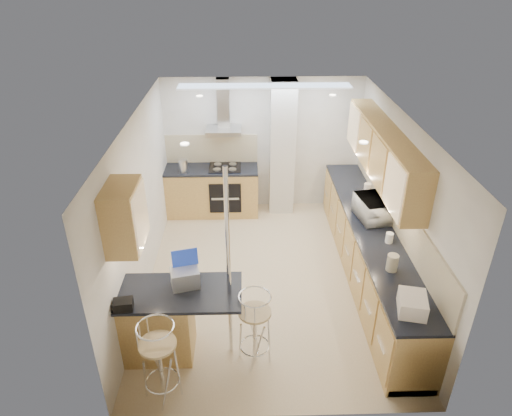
{
  "coord_description": "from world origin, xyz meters",
  "views": [
    {
      "loc": [
        -0.33,
        -5.59,
        4.3
      ],
      "look_at": [
        -0.18,
        0.2,
        1.12
      ],
      "focal_mm": 32.0,
      "sensor_mm": 36.0,
      "label": 1
    }
  ],
  "objects_px": {
    "laptop": "(185,278)",
    "microwave": "(373,209)",
    "bar_stool_end": "(255,329)",
    "bread_bin": "(412,304)",
    "bar_stool_near": "(160,362)"
  },
  "relations": [
    {
      "from": "microwave",
      "to": "bar_stool_end",
      "type": "xyz_separation_m",
      "value": [
        -1.77,
        -1.8,
        -0.59
      ]
    },
    {
      "from": "bar_stool_near",
      "to": "microwave",
      "type": "bearing_deg",
      "value": 57.73
    },
    {
      "from": "bar_stool_end",
      "to": "bread_bin",
      "type": "distance_m",
      "value": 1.79
    },
    {
      "from": "microwave",
      "to": "bread_bin",
      "type": "distance_m",
      "value": 2.02
    },
    {
      "from": "bar_stool_end",
      "to": "microwave",
      "type": "bearing_deg",
      "value": -8.09
    },
    {
      "from": "laptop",
      "to": "microwave",
      "type": "bearing_deg",
      "value": 16.45
    },
    {
      "from": "bar_stool_near",
      "to": "bread_bin",
      "type": "bearing_deg",
      "value": 24.21
    },
    {
      "from": "bar_stool_near",
      "to": "bread_bin",
      "type": "distance_m",
      "value": 2.79
    },
    {
      "from": "microwave",
      "to": "bar_stool_end",
      "type": "height_order",
      "value": "microwave"
    },
    {
      "from": "laptop",
      "to": "bread_bin",
      "type": "height_order",
      "value": "laptop"
    },
    {
      "from": "laptop",
      "to": "bar_stool_end",
      "type": "bearing_deg",
      "value": -32.67
    },
    {
      "from": "microwave",
      "to": "bar_stool_near",
      "type": "relative_size",
      "value": 0.58
    },
    {
      "from": "laptop",
      "to": "bar_stool_end",
      "type": "relative_size",
      "value": 0.32
    },
    {
      "from": "bar_stool_end",
      "to": "bread_bin",
      "type": "bearing_deg",
      "value": -60.81
    },
    {
      "from": "microwave",
      "to": "bar_stool_near",
      "type": "height_order",
      "value": "microwave"
    }
  ]
}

